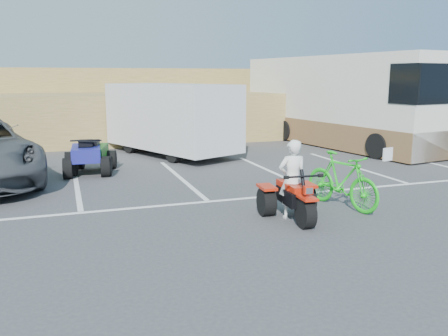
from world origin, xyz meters
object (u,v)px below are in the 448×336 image
object	(u,v)px
cargo_trailer	(171,117)
quad_atv_green	(93,172)
rider	(292,179)
red_trike_atv	(294,220)
rv_motorhome	(337,107)
green_dirt_bike	(342,180)
quad_atv_blue	(87,174)

from	to	relation	value
cargo_trailer	quad_atv_green	size ratio (longest dim) A/B	3.60
rider	quad_atv_green	xyz separation A→B (m)	(-3.37, 5.89, -0.77)
red_trike_atv	rv_motorhome	size ratio (longest dim) A/B	0.15
red_trike_atv	green_dirt_bike	bearing A→B (deg)	24.78
red_trike_atv	cargo_trailer	xyz separation A→B (m)	(-0.53, 8.35, 1.33)
red_trike_atv	cargo_trailer	world-z (taller)	cargo_trailer
red_trike_atv	quad_atv_blue	xyz separation A→B (m)	(-3.54, 5.86, 0.00)
cargo_trailer	rider	bearing A→B (deg)	-109.74
rv_motorhome	quad_atv_green	xyz separation A→B (m)	(-9.75, -2.75, -1.50)
green_dirt_bike	quad_atv_green	size ratio (longest dim) A/B	1.23
quad_atv_green	red_trike_atv	bearing A→B (deg)	-47.86
rider	green_dirt_bike	bearing A→B (deg)	-160.91
red_trike_atv	rider	distance (m)	0.78
green_dirt_bike	cargo_trailer	bearing A→B (deg)	88.26
rider	green_dirt_bike	xyz separation A→B (m)	(1.33, 0.35, -0.19)
rider	cargo_trailer	bearing A→B (deg)	-81.83
rider	rv_motorhome	size ratio (longest dim) A/B	0.16
cargo_trailer	red_trike_atv	bearing A→B (deg)	-109.89
cargo_trailer	quad_atv_blue	xyz separation A→B (m)	(-3.01, -2.50, -1.33)
rider	quad_atv_blue	bearing A→B (deg)	-53.74
rider	rv_motorhome	distance (m)	10.76
cargo_trailer	quad_atv_green	world-z (taller)	cargo_trailer
quad_atv_blue	green_dirt_bike	bearing A→B (deg)	-44.08
quad_atv_blue	quad_atv_green	distance (m)	0.25
green_dirt_bike	cargo_trailer	size ratio (longest dim) A/B	0.34
rider	cargo_trailer	size ratio (longest dim) A/B	0.27
green_dirt_bike	quad_atv_blue	size ratio (longest dim) A/B	1.19
quad_atv_blue	quad_atv_green	size ratio (longest dim) A/B	1.04
rv_motorhome	cargo_trailer	bearing A→B (deg)	174.15
rider	quad_atv_green	distance (m)	6.83
rider	rv_motorhome	bearing A→B (deg)	-122.05
red_trike_atv	rider	size ratio (longest dim) A/B	0.97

